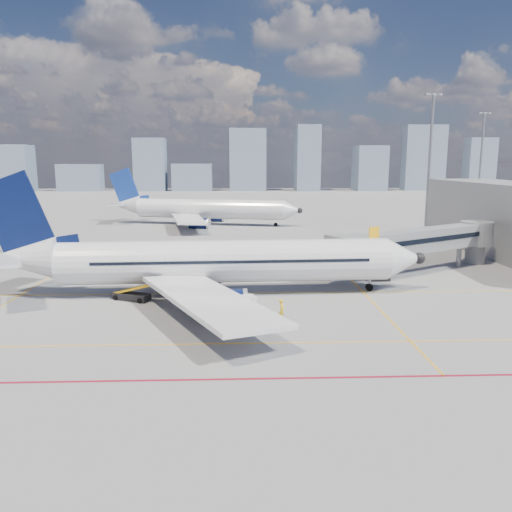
{
  "coord_description": "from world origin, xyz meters",
  "views": [
    {
      "loc": [
        1.46,
        -40.12,
        12.85
      ],
      "look_at": [
        3.19,
        6.77,
        4.0
      ],
      "focal_mm": 35.0,
      "sensor_mm": 36.0,
      "label": 1
    }
  ],
  "objects_px": {
    "baggage_tug": "(247,315)",
    "ramp_worker": "(282,311)",
    "second_aircraft": "(202,209)",
    "cargo_dolly": "(237,307)",
    "belt_loader": "(133,295)",
    "main_aircraft": "(207,262)"
  },
  "relations": [
    {
      "from": "belt_loader",
      "to": "second_aircraft",
      "type": "bearing_deg",
      "value": 112.43
    },
    {
      "from": "main_aircraft",
      "to": "belt_loader",
      "type": "xyz_separation_m",
      "value": [
        -6.94,
        -2.01,
        -2.67
      ]
    },
    {
      "from": "baggage_tug",
      "to": "belt_loader",
      "type": "bearing_deg",
      "value": 142.35
    },
    {
      "from": "main_aircraft",
      "to": "second_aircraft",
      "type": "height_order",
      "value": "main_aircraft"
    },
    {
      "from": "second_aircraft",
      "to": "ramp_worker",
      "type": "height_order",
      "value": "second_aircraft"
    },
    {
      "from": "main_aircraft",
      "to": "baggage_tug",
      "type": "bearing_deg",
      "value": -70.64
    },
    {
      "from": "ramp_worker",
      "to": "second_aircraft",
      "type": "bearing_deg",
      "value": 18.65
    },
    {
      "from": "second_aircraft",
      "to": "cargo_dolly",
      "type": "bearing_deg",
      "value": -70.13
    },
    {
      "from": "ramp_worker",
      "to": "baggage_tug",
      "type": "bearing_deg",
      "value": 108.65
    },
    {
      "from": "second_aircraft",
      "to": "ramp_worker",
      "type": "distance_m",
      "value": 66.11
    },
    {
      "from": "second_aircraft",
      "to": "cargo_dolly",
      "type": "height_order",
      "value": "second_aircraft"
    },
    {
      "from": "belt_loader",
      "to": "ramp_worker",
      "type": "relative_size",
      "value": 2.67
    },
    {
      "from": "baggage_tug",
      "to": "ramp_worker",
      "type": "height_order",
      "value": "ramp_worker"
    },
    {
      "from": "baggage_tug",
      "to": "ramp_worker",
      "type": "xyz_separation_m",
      "value": [
        2.81,
        0.48,
        0.21
      ]
    },
    {
      "from": "cargo_dolly",
      "to": "ramp_worker",
      "type": "height_order",
      "value": "ramp_worker"
    },
    {
      "from": "second_aircraft",
      "to": "belt_loader",
      "type": "xyz_separation_m",
      "value": [
        -2.44,
        -58.21,
        -2.68
      ]
    },
    {
      "from": "second_aircraft",
      "to": "cargo_dolly",
      "type": "relative_size",
      "value": 11.14
    },
    {
      "from": "second_aircraft",
      "to": "cargo_dolly",
      "type": "xyz_separation_m",
      "value": [
        7.4,
        -64.21,
        -2.2
      ]
    },
    {
      "from": "baggage_tug",
      "to": "ramp_worker",
      "type": "bearing_deg",
      "value": 6.73
    },
    {
      "from": "cargo_dolly",
      "to": "belt_loader",
      "type": "xyz_separation_m",
      "value": [
        -9.84,
        6.0,
        -0.47
      ]
    },
    {
      "from": "cargo_dolly",
      "to": "belt_loader",
      "type": "distance_m",
      "value": 11.54
    },
    {
      "from": "cargo_dolly",
      "to": "ramp_worker",
      "type": "distance_m",
      "value": 3.76
    }
  ]
}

